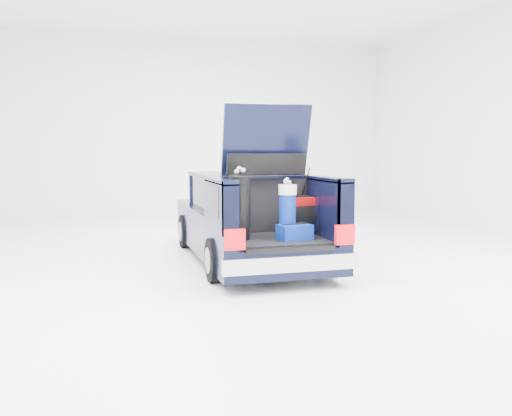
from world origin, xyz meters
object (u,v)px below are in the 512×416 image
object	(u,v)px
red_suitcase	(302,216)
blue_duffel	(295,232)
blue_golf_bag	(287,211)
black_golf_bag	(240,207)
car	(246,219)

from	to	relation	value
red_suitcase	blue_duffel	distance (m)	0.59
blue_duffel	blue_golf_bag	bearing A→B (deg)	96.69
blue_duffel	red_suitcase	bearing A→B (deg)	49.37
blue_golf_bag	black_golf_bag	bearing A→B (deg)	158.01
car	blue_duffel	world-z (taller)	car
black_golf_bag	blue_duffel	xyz separation A→B (m)	(0.71, -0.20, -0.34)
car	black_golf_bag	world-z (taller)	car
black_golf_bag	car	bearing A→B (deg)	84.57
blue_golf_bag	car	bearing A→B (deg)	76.91
car	black_golf_bag	distance (m)	1.72
blue_golf_bag	blue_duffel	xyz separation A→B (m)	(0.05, -0.16, -0.28)
blue_golf_bag	red_suitcase	bearing A→B (deg)	25.49
black_golf_bag	blue_golf_bag	world-z (taller)	black_golf_bag
red_suitcase	blue_golf_bag	bearing A→B (deg)	-143.73
car	blue_golf_bag	distance (m)	1.68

